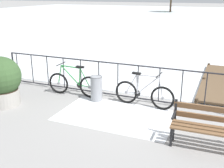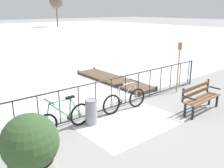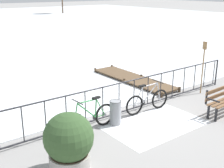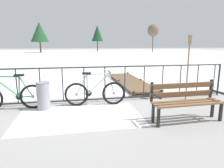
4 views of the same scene
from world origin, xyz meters
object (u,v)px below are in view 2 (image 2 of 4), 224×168
Objects in this scene: park_bench at (200,96)px; bicycle_second at (125,100)px; planter_with_shrub at (31,148)px; trash_bin at (91,112)px; oar_upright at (179,64)px; bicycle_near_railing at (64,119)px.

bicycle_second is at bearing 140.61° from park_bench.
park_bench is at bearing -1.50° from planter_with_shrub.
park_bench is at bearing -23.75° from trash_bin.
oar_upright reaches higher than park_bench.
planter_with_shrub is (-3.64, -1.39, 0.33)m from bicycle_second.
park_bench is at bearing -122.05° from oar_upright.
trash_bin is 0.37× the size of oar_upright.
planter_with_shrub is 1.87× the size of trash_bin.
bicycle_near_railing is at bearing 44.08° from planter_with_shrub.
oar_upright reaches higher than bicycle_second.
park_bench is at bearing -39.39° from bicycle_second.
oar_upright is at bearing 57.95° from park_bench.
bicycle_second is 1.25× the size of planter_with_shrub.
bicycle_second is 2.34× the size of trash_bin.
park_bench reaches higher than trash_bin.
park_bench is 5.51m from planter_with_shrub.
bicycle_second reaches higher than trash_bin.
oar_upright reaches higher than planter_with_shrub.
planter_with_shrub is at bearing -159.07° from bicycle_second.
bicycle_near_railing is 4.35m from park_bench.
bicycle_near_railing is 2.20m from bicycle_second.
planter_with_shrub is (-5.50, 0.14, 0.19)m from park_bench.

